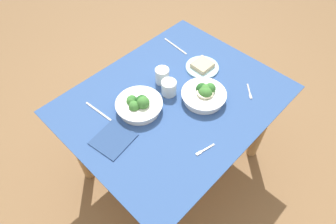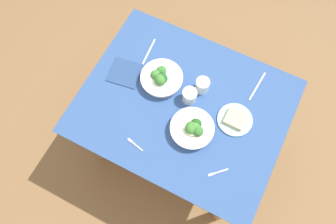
{
  "view_description": "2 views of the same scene",
  "coord_description": "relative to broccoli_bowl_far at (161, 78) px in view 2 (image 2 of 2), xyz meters",
  "views": [
    {
      "loc": [
        -0.77,
        -0.7,
        1.88
      ],
      "look_at": [
        -0.11,
        -0.06,
        0.73
      ],
      "focal_mm": 31.23,
      "sensor_mm": 36.0,
      "label": 1
    },
    {
      "loc": [
        0.25,
        -0.69,
        2.42
      ],
      "look_at": [
        -0.05,
        -0.09,
        0.73
      ],
      "focal_mm": 35.56,
      "sensor_mm": 36.0,
      "label": 2
    }
  ],
  "objects": [
    {
      "name": "ground_plane",
      "position": [
        0.18,
        -0.08,
        -0.74
      ],
      "size": [
        6.0,
        6.0,
        0.0
      ],
      "primitive_type": "plane",
      "color": "brown"
    },
    {
      "name": "dining_table",
      "position": [
        0.18,
        -0.08,
        -0.16
      ],
      "size": [
        1.15,
        0.92,
        0.7
      ],
      "color": "#2D4C84",
      "rests_on": "ground_plane"
    },
    {
      "name": "broccoli_bowl_far",
      "position": [
        0.0,
        0.0,
        0.0
      ],
      "size": [
        0.24,
        0.24,
        0.1
      ],
      "color": "white",
      "rests_on": "dining_table"
    },
    {
      "name": "broccoli_bowl_near",
      "position": [
        0.29,
        -0.19,
        0.0
      ],
      "size": [
        0.24,
        0.24,
        0.1
      ],
      "color": "white",
      "rests_on": "dining_table"
    },
    {
      "name": "bread_side_plate",
      "position": [
        0.47,
        -0.03,
        -0.02
      ],
      "size": [
        0.19,
        0.19,
        0.04
      ],
      "color": "#99C6D1",
      "rests_on": "dining_table"
    },
    {
      "name": "water_glass_center",
      "position": [
        0.23,
        0.06,
        0.01
      ],
      "size": [
        0.08,
        0.08,
        0.09
      ],
      "primitive_type": "cylinder",
      "color": "silver",
      "rests_on": "dining_table"
    },
    {
      "name": "water_glass_side",
      "position": [
        0.19,
        -0.03,
        0.0
      ],
      "size": [
        0.08,
        0.08,
        0.08
      ],
      "primitive_type": "cylinder",
      "color": "silver",
      "rests_on": "dining_table"
    },
    {
      "name": "fork_by_far_bowl",
      "position": [
        0.05,
        -0.4,
        -0.04
      ],
      "size": [
        0.11,
        0.03,
        0.0
      ],
      "rotation": [
        0.0,
        0.0,
        2.91
      ],
      "color": "#B7B7BC",
      "rests_on": "dining_table"
    },
    {
      "name": "fork_by_near_bowl",
      "position": [
        0.5,
        -0.34,
        -0.04
      ],
      "size": [
        0.09,
        0.08,
        0.0
      ],
      "rotation": [
        0.0,
        0.0,
        3.92
      ],
      "color": "#B7B7BC",
      "rests_on": "dining_table"
    },
    {
      "name": "table_knife_left",
      "position": [
        -0.16,
        0.14,
        -0.04
      ],
      "size": [
        0.03,
        0.19,
        0.0
      ],
      "primitive_type": "cube",
      "rotation": [
        0.0,
        0.0,
        1.66
      ],
      "color": "#B7B7BC",
      "rests_on": "dining_table"
    },
    {
      "name": "table_knife_right",
      "position": [
        0.51,
        0.22,
        -0.04
      ],
      "size": [
        0.03,
        0.2,
        0.0
      ],
      "primitive_type": "cube",
      "rotation": [
        0.0,
        0.0,
        4.63
      ],
      "color": "#B7B7BC",
      "rests_on": "dining_table"
    },
    {
      "name": "napkin_folded_upper",
      "position": [
        -0.21,
        -0.05,
        -0.03
      ],
      "size": [
        0.2,
        0.19,
        0.01
      ],
      "primitive_type": "cube",
      "rotation": [
        0.0,
        0.0,
        0.15
      ],
      "color": "navy",
      "rests_on": "dining_table"
    }
  ]
}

